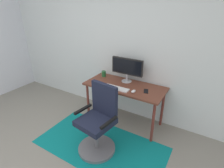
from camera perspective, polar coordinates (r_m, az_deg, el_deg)
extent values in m
cube|color=silver|center=(3.33, 0.74, 12.44)|extent=(6.00, 0.10, 2.60)
cube|color=#0C7978|center=(2.91, -3.68, -19.00)|extent=(1.96, 1.01, 0.01)
cube|color=brown|center=(3.02, 4.08, -0.69)|extent=(1.36, 0.61, 0.03)
cylinder|color=maroon|center=(3.31, -7.69, -5.58)|extent=(0.04, 0.04, 0.70)
cylinder|color=maroon|center=(2.82, 13.00, -12.09)|extent=(0.04, 0.04, 0.70)
cylinder|color=maroon|center=(3.65, -2.99, -2.32)|extent=(0.04, 0.04, 0.70)
cylinder|color=maroon|center=(3.21, 15.86, -7.44)|extent=(0.04, 0.04, 0.70)
cylinder|color=#B2B2B7|center=(3.16, 4.71, 0.93)|extent=(0.18, 0.18, 0.01)
cylinder|color=#B2B2B7|center=(3.13, 4.75, 2.09)|extent=(0.04, 0.04, 0.13)
cube|color=black|center=(3.06, 4.89, 5.66)|extent=(0.57, 0.04, 0.29)
cube|color=black|center=(3.04, 4.72, 5.55)|extent=(0.53, 0.00, 0.25)
cube|color=white|center=(2.89, 1.37, -1.31)|extent=(0.43, 0.13, 0.02)
ellipsoid|color=white|center=(2.79, 6.90, -2.32)|extent=(0.06, 0.10, 0.03)
cylinder|color=#215E30|center=(3.35, -2.66, 3.31)|extent=(0.08, 0.08, 0.11)
cube|color=black|center=(2.85, 10.87, -2.26)|extent=(0.11, 0.15, 0.01)
cylinder|color=slate|center=(2.84, -4.91, -19.85)|extent=(0.55, 0.55, 0.05)
cylinder|color=slate|center=(2.68, -5.09, -16.30)|extent=(0.06, 0.06, 0.42)
cube|color=#191E33|center=(2.52, -5.31, -12.05)|extent=(0.51, 0.51, 0.08)
cube|color=#191E33|center=(2.49, -2.44, -4.88)|extent=(0.43, 0.12, 0.47)
cube|color=black|center=(2.61, -9.31, -7.97)|extent=(0.08, 0.32, 0.03)
cube|color=black|center=(2.32, -0.96, -12.21)|extent=(0.08, 0.32, 0.03)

